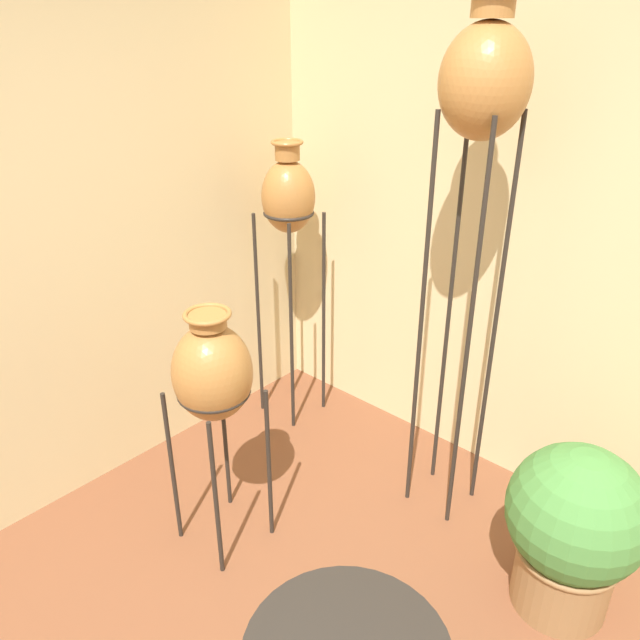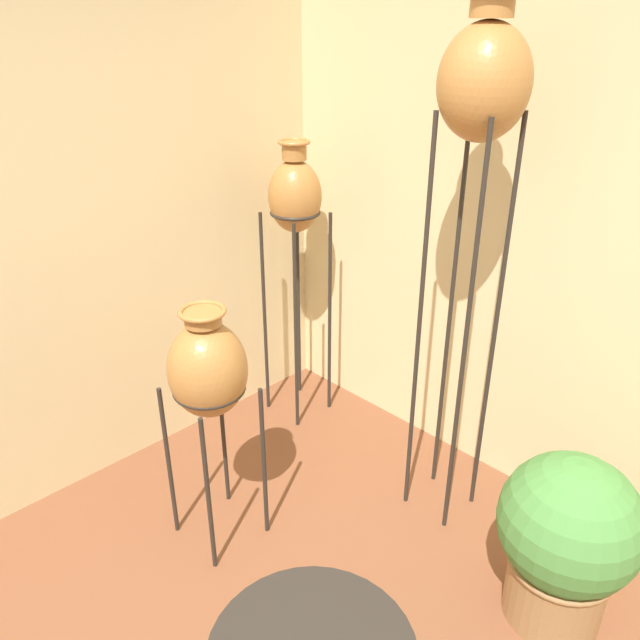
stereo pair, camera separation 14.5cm
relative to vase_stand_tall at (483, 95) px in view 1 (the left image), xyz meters
The scene contains 4 objects.
vase_stand_tall is the anchor object (origin of this frame).
vase_stand_medium 1.25m from the vase_stand_tall, 86.51° to the left, with size 0.28×0.28×1.60m.
vase_stand_short 1.48m from the vase_stand_tall, 145.95° to the left, with size 0.33×0.33×1.14m.
potted_plant 1.66m from the vase_stand_tall, 106.83° to the right, with size 0.53×0.53×0.74m.
Camera 1 is at (-0.60, -0.57, 2.17)m, focal length 35.00 mm.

